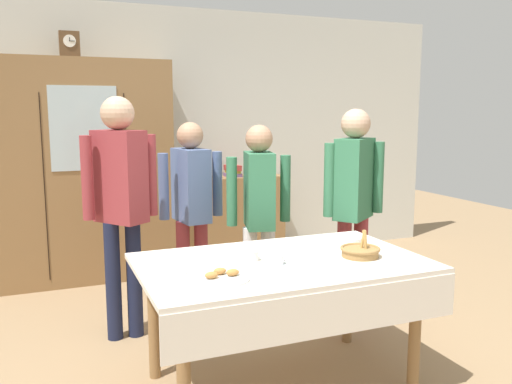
# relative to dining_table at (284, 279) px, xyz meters

# --- Properties ---
(ground_plane) EXTENTS (12.00, 12.00, 0.00)m
(ground_plane) POSITION_rel_dining_table_xyz_m (0.00, 0.23, -0.67)
(ground_plane) COLOR #997A56
(ground_plane) RESTS_ON ground
(back_wall) EXTENTS (6.40, 0.10, 2.70)m
(back_wall) POSITION_rel_dining_table_xyz_m (0.00, 2.88, 0.68)
(back_wall) COLOR silver
(back_wall) RESTS_ON ground
(dining_table) EXTENTS (1.67, 1.02, 0.77)m
(dining_table) POSITION_rel_dining_table_xyz_m (0.00, 0.00, 0.00)
(dining_table) COLOR olive
(dining_table) RESTS_ON ground
(wall_cabinet) EXTENTS (1.65, 0.46, 2.12)m
(wall_cabinet) POSITION_rel_dining_table_xyz_m (-0.90, 2.59, 0.39)
(wall_cabinet) COLOR olive
(wall_cabinet) RESTS_ON ground
(mantel_clock) EXTENTS (0.18, 0.11, 0.24)m
(mantel_clock) POSITION_rel_dining_table_xyz_m (-0.98, 2.59, 1.57)
(mantel_clock) COLOR brown
(mantel_clock) RESTS_ON wall_cabinet
(bookshelf_low) EXTENTS (1.10, 0.35, 0.94)m
(bookshelf_low) POSITION_rel_dining_table_xyz_m (0.62, 2.64, -0.20)
(bookshelf_low) COLOR olive
(bookshelf_low) RESTS_ON ground
(book_stack) EXTENTS (0.16, 0.20, 0.12)m
(book_stack) POSITION_rel_dining_table_xyz_m (0.62, 2.64, 0.34)
(book_stack) COLOR #664C7A
(book_stack) RESTS_ON bookshelf_low
(tea_cup_near_right) EXTENTS (0.13, 0.13, 0.06)m
(tea_cup_near_right) POSITION_rel_dining_table_xyz_m (0.57, 0.12, 0.13)
(tea_cup_near_right) COLOR white
(tea_cup_near_right) RESTS_ON dining_table
(tea_cup_near_left) EXTENTS (0.13, 0.13, 0.06)m
(tea_cup_near_left) POSITION_rel_dining_table_xyz_m (-0.07, -0.05, 0.13)
(tea_cup_near_left) COLOR white
(tea_cup_near_left) RESTS_ON dining_table
(tea_cup_front_edge) EXTENTS (0.13, 0.13, 0.06)m
(tea_cup_front_edge) POSITION_rel_dining_table_xyz_m (-0.17, 0.07, 0.13)
(tea_cup_front_edge) COLOR white
(tea_cup_front_edge) RESTS_ON dining_table
(bread_basket) EXTENTS (0.24, 0.24, 0.16)m
(bread_basket) POSITION_rel_dining_table_xyz_m (0.47, -0.07, 0.14)
(bread_basket) COLOR #9E7542
(bread_basket) RESTS_ON dining_table
(pastry_plate) EXTENTS (0.28, 0.28, 0.05)m
(pastry_plate) POSITION_rel_dining_table_xyz_m (-0.44, -0.18, 0.12)
(pastry_plate) COLOR white
(pastry_plate) RESTS_ON dining_table
(spoon_front_edge) EXTENTS (0.12, 0.02, 0.01)m
(spoon_front_edge) POSITION_rel_dining_table_xyz_m (-0.50, 0.28, 0.11)
(spoon_front_edge) COLOR silver
(spoon_front_edge) RESTS_ON dining_table
(spoon_far_right) EXTENTS (0.12, 0.02, 0.01)m
(spoon_far_right) POSITION_rel_dining_table_xyz_m (-0.62, -0.00, 0.11)
(spoon_far_right) COLOR silver
(spoon_far_right) RESTS_ON dining_table
(spoon_back_edge) EXTENTS (0.12, 0.02, 0.01)m
(spoon_back_edge) POSITION_rel_dining_table_xyz_m (0.62, 0.30, 0.11)
(spoon_back_edge) COLOR silver
(spoon_back_edge) RESTS_ON dining_table
(person_near_right_end) EXTENTS (0.52, 0.38, 1.66)m
(person_near_right_end) POSITION_rel_dining_table_xyz_m (0.94, 0.75, 0.34)
(person_near_right_end) COLOR #933338
(person_near_right_end) RESTS_ON ground
(person_by_cabinet) EXTENTS (0.52, 0.41, 1.75)m
(person_by_cabinet) POSITION_rel_dining_table_xyz_m (-0.77, 1.08, 0.40)
(person_by_cabinet) COLOR #191E38
(person_by_cabinet) RESTS_ON ground
(person_beside_shelf) EXTENTS (0.52, 0.40, 1.54)m
(person_beside_shelf) POSITION_rel_dining_table_xyz_m (0.24, 0.98, 0.26)
(person_beside_shelf) COLOR silver
(person_beside_shelf) RESTS_ON ground
(person_behind_table_right) EXTENTS (0.52, 0.38, 1.56)m
(person_behind_table_right) POSITION_rel_dining_table_xyz_m (-0.18, 1.36, 0.27)
(person_behind_table_right) COLOR #933338
(person_behind_table_right) RESTS_ON ground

